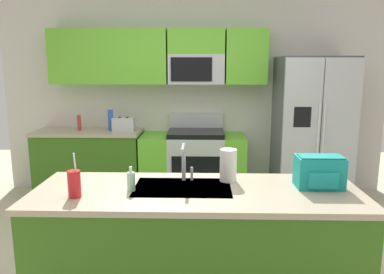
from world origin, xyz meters
TOP-DOWN VIEW (x-y plane):
  - ground_plane at (0.00, 0.00)m, footprint 9.00×9.00m
  - kitchen_wall_unit at (-0.14, 2.08)m, footprint 5.20×0.43m
  - back_counter at (-1.37, 1.80)m, footprint 1.39×0.63m
  - range_oven at (0.01, 1.80)m, footprint 1.36×0.61m
  - refrigerator at (1.52, 1.73)m, footprint 0.90×0.76m
  - island_counter at (0.09, -0.54)m, footprint 2.27×0.81m
  - toaster at (-0.89, 1.75)m, footprint 0.28×0.16m
  - pepper_mill at (-1.49, 1.80)m, footprint 0.05×0.05m
  - bottle_blue at (-1.07, 1.82)m, footprint 0.07×0.07m
  - sink_faucet at (-0.00, -0.35)m, footprint 0.08×0.21m
  - drink_cup_red at (-0.70, -0.71)m, footprint 0.08×0.08m
  - soap_dispenser at (-0.36, -0.57)m, footprint 0.06×0.06m
  - paper_towel_roll at (0.32, -0.33)m, footprint 0.12×0.12m
  - backpack at (0.95, -0.46)m, footprint 0.32×0.22m

SIDE VIEW (x-z plane):
  - ground_plane at x=0.00m, z-range 0.00..0.00m
  - range_oven at x=0.01m, z-range -0.11..0.99m
  - back_counter at x=-1.37m, z-range 0.00..0.90m
  - island_counter at x=0.09m, z-range 0.00..0.90m
  - refrigerator at x=1.52m, z-range 0.00..1.85m
  - soap_dispenser at x=-0.36m, z-range 0.88..1.05m
  - drink_cup_red at x=-0.70m, z-range 0.84..1.14m
  - toaster at x=-0.89m, z-range 0.90..1.08m
  - pepper_mill at x=-1.49m, z-range 0.90..1.10m
  - backpack at x=0.95m, z-range 0.90..1.13m
  - paper_towel_roll at x=0.32m, z-range 0.90..1.14m
  - bottle_blue at x=-1.07m, z-range 0.90..1.17m
  - sink_faucet at x=0.00m, z-range 0.93..1.21m
  - kitchen_wall_unit at x=-0.14m, z-range 0.17..2.77m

